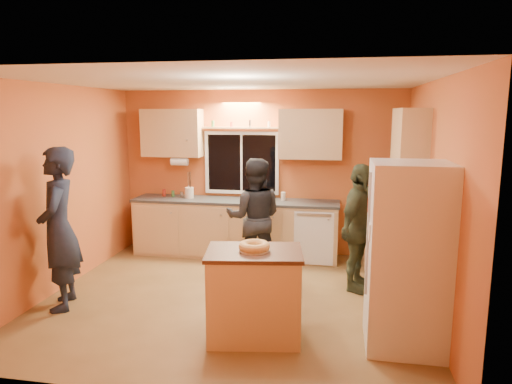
% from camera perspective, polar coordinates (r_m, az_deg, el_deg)
% --- Properties ---
extents(ground, '(4.50, 4.50, 0.00)m').
position_cam_1_polar(ground, '(5.74, -2.92, -13.16)').
color(ground, brown).
rests_on(ground, ground).
extents(room_shell, '(4.54, 4.04, 2.61)m').
position_cam_1_polar(room_shell, '(5.69, -0.94, 3.56)').
color(room_shell, '#BF5930').
rests_on(room_shell, ground).
extents(back_counter, '(4.23, 0.62, 0.90)m').
position_cam_1_polar(back_counter, '(7.17, 0.23, -4.59)').
color(back_counter, tan).
rests_on(back_counter, ground).
extents(right_counter, '(0.62, 1.84, 0.90)m').
position_cam_1_polar(right_counter, '(5.97, 16.96, -8.06)').
color(right_counter, tan).
rests_on(right_counter, ground).
extents(refrigerator, '(0.72, 0.70, 1.80)m').
position_cam_1_polar(refrigerator, '(4.60, 18.37, -7.67)').
color(refrigerator, silver).
rests_on(refrigerator, ground).
extents(island, '(1.02, 0.77, 0.91)m').
position_cam_1_polar(island, '(4.66, -0.22, -12.61)').
color(island, tan).
rests_on(island, ground).
extents(bundt_pastry, '(0.31, 0.31, 0.09)m').
position_cam_1_polar(bundt_pastry, '(4.50, -0.22, -6.80)').
color(bundt_pastry, '#B8874B').
rests_on(bundt_pastry, island).
extents(person_left, '(0.68, 0.80, 1.87)m').
position_cam_1_polar(person_left, '(5.69, -23.42, -4.25)').
color(person_left, black).
rests_on(person_left, ground).
extents(person_center, '(0.87, 0.71, 1.64)m').
position_cam_1_polar(person_center, '(6.29, -0.23, -3.21)').
color(person_center, black).
rests_on(person_center, ground).
extents(person_right, '(0.73, 1.03, 1.63)m').
position_cam_1_polar(person_right, '(5.90, 12.71, -4.41)').
color(person_right, '#2C3220').
rests_on(person_right, ground).
extents(mixing_bowl, '(0.40, 0.40, 0.08)m').
position_cam_1_polar(mixing_bowl, '(7.01, 0.71, -0.84)').
color(mixing_bowl, '#321910').
rests_on(mixing_bowl, back_counter).
extents(utensil_crock, '(0.14, 0.14, 0.17)m').
position_cam_1_polar(utensil_crock, '(7.35, -8.34, -0.08)').
color(utensil_crock, beige).
rests_on(utensil_crock, back_counter).
extents(potted_plant, '(0.30, 0.27, 0.28)m').
position_cam_1_polar(potted_plant, '(5.04, 17.94, -4.46)').
color(potted_plant, gray).
rests_on(potted_plant, right_counter).
extents(red_box, '(0.19, 0.17, 0.07)m').
position_cam_1_polar(red_box, '(5.81, 17.05, -3.58)').
color(red_box, '#A22818').
rests_on(red_box, right_counter).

